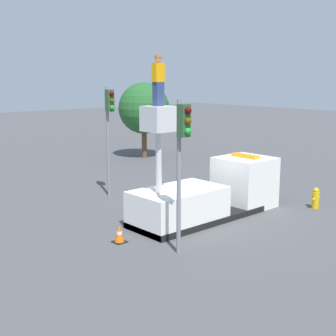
# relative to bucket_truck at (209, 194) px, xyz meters

# --- Properties ---
(ground_plane) EXTENTS (120.00, 120.00, 0.00)m
(ground_plane) POSITION_rel_bucket_truck_xyz_m (-0.62, 0.00, -0.92)
(ground_plane) COLOR #4C4C4F
(bucket_truck) EXTENTS (6.89, 2.21, 4.61)m
(bucket_truck) POSITION_rel_bucket_truck_xyz_m (0.00, 0.00, 0.00)
(bucket_truck) COLOR black
(bucket_truck) RESTS_ON ground
(worker) EXTENTS (0.40, 0.26, 1.75)m
(worker) POSITION_rel_bucket_truck_xyz_m (-2.69, 0.00, 4.57)
(worker) COLOR navy
(worker) RESTS_ON bucket_truck
(traffic_light_pole) EXTENTS (0.34, 0.57, 4.97)m
(traffic_light_pole) POSITION_rel_bucket_truck_xyz_m (-3.71, -2.31, 2.60)
(traffic_light_pole) COLOR gray
(traffic_light_pole) RESTS_ON ground
(traffic_light_across) EXTENTS (0.34, 0.57, 5.20)m
(traffic_light_across) POSITION_rel_bucket_truck_xyz_m (-1.11, 5.36, 2.76)
(traffic_light_across) COLOR gray
(traffic_light_across) RESTS_ON ground
(fire_hydrant) EXTENTS (0.54, 0.30, 0.92)m
(fire_hydrant) POSITION_rel_bucket_truck_xyz_m (4.33, -2.28, -0.48)
(fire_hydrant) COLOR gold
(fire_hydrant) RESTS_ON ground
(traffic_cone_rear) EXTENTS (0.43, 0.43, 0.61)m
(traffic_cone_rear) POSITION_rel_bucket_truck_xyz_m (-4.54, -0.07, -0.63)
(traffic_cone_rear) COLOR black
(traffic_cone_rear) RESTS_ON ground
(tree_left_bg) EXTENTS (3.54, 3.54, 5.25)m
(tree_left_bg) POSITION_rel_bucket_truck_xyz_m (6.90, 12.74, 2.54)
(tree_left_bg) COLOR brown
(tree_left_bg) RESTS_ON ground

